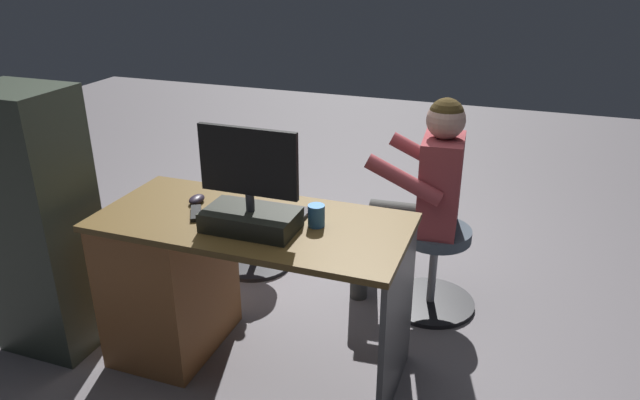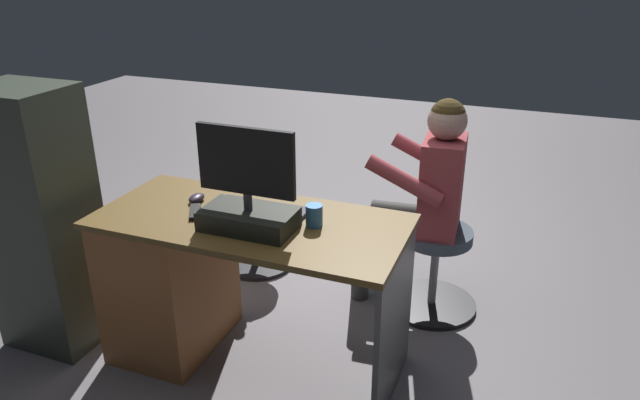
{
  "view_description": "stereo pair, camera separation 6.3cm",
  "coord_description": "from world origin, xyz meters",
  "px_view_note": "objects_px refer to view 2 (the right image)",
  "views": [
    {
      "loc": [
        -1.04,
        2.45,
        1.83
      ],
      "look_at": [
        -0.17,
        0.01,
        0.71
      ],
      "focal_mm": 32.84,
      "sensor_mm": 36.0,
      "label": 1
    },
    {
      "loc": [
        -1.1,
        2.43,
        1.83
      ],
      "look_at": [
        -0.17,
        0.01,
        0.71
      ],
      "focal_mm": 32.84,
      "sensor_mm": 36.0,
      "label": 2
    }
  ],
  "objects_px": {
    "monitor": "(248,201)",
    "computer_mouse": "(197,198)",
    "person": "(424,188)",
    "desk": "(187,274)",
    "visitor_chair": "(435,265)",
    "tv_remote": "(195,212)",
    "teddy_bear": "(254,171)",
    "keyboard": "(261,209)",
    "office_chair_teddy": "(256,223)",
    "cup": "(314,215)"
  },
  "relations": [
    {
      "from": "monitor",
      "to": "cup",
      "type": "relative_size",
      "value": 4.65
    },
    {
      "from": "visitor_chair",
      "to": "person",
      "type": "relative_size",
      "value": 0.42
    },
    {
      "from": "monitor",
      "to": "visitor_chair",
      "type": "xyz_separation_m",
      "value": [
        -0.65,
        -0.85,
        -0.62
      ]
    },
    {
      "from": "desk",
      "to": "tv_remote",
      "type": "height_order",
      "value": "tv_remote"
    },
    {
      "from": "person",
      "to": "cup",
      "type": "bearing_deg",
      "value": 66.79
    },
    {
      "from": "teddy_bear",
      "to": "visitor_chair",
      "type": "xyz_separation_m",
      "value": [
        -1.11,
        0.09,
        -0.36
      ]
    },
    {
      "from": "tv_remote",
      "to": "teddy_bear",
      "type": "relative_size",
      "value": 0.46
    },
    {
      "from": "monitor",
      "to": "tv_remote",
      "type": "bearing_deg",
      "value": -8.06
    },
    {
      "from": "computer_mouse",
      "to": "tv_remote",
      "type": "xyz_separation_m",
      "value": [
        -0.07,
        0.12,
        -0.01
      ]
    },
    {
      "from": "visitor_chair",
      "to": "office_chair_teddy",
      "type": "bearing_deg",
      "value": -4.18
    },
    {
      "from": "computer_mouse",
      "to": "visitor_chair",
      "type": "bearing_deg",
      "value": -145.43
    },
    {
      "from": "cup",
      "to": "visitor_chair",
      "type": "xyz_separation_m",
      "value": [
        -0.41,
        -0.73,
        -0.54
      ]
    },
    {
      "from": "keyboard",
      "to": "tv_remote",
      "type": "xyz_separation_m",
      "value": [
        0.26,
        0.14,
        -0.0
      ]
    },
    {
      "from": "keyboard",
      "to": "cup",
      "type": "relative_size",
      "value": 4.48
    },
    {
      "from": "cup",
      "to": "office_chair_teddy",
      "type": "bearing_deg",
      "value": -48.99
    },
    {
      "from": "monitor",
      "to": "person",
      "type": "relative_size",
      "value": 0.37
    },
    {
      "from": "office_chair_teddy",
      "to": "teddy_bear",
      "type": "distance_m",
      "value": 0.34
    },
    {
      "from": "cup",
      "to": "office_chair_teddy",
      "type": "relative_size",
      "value": 0.2
    },
    {
      "from": "office_chair_teddy",
      "to": "teddy_bear",
      "type": "bearing_deg",
      "value": -90.0
    },
    {
      "from": "desk",
      "to": "monitor",
      "type": "xyz_separation_m",
      "value": [
        -0.39,
        0.08,
        0.47
      ]
    },
    {
      "from": "tv_remote",
      "to": "teddy_bear",
      "type": "height_order",
      "value": "teddy_bear"
    },
    {
      "from": "monitor",
      "to": "tv_remote",
      "type": "xyz_separation_m",
      "value": [
        0.29,
        -0.04,
        -0.11
      ]
    },
    {
      "from": "visitor_chair",
      "to": "computer_mouse",
      "type": "bearing_deg",
      "value": 34.57
    },
    {
      "from": "monitor",
      "to": "teddy_bear",
      "type": "xyz_separation_m",
      "value": [
        0.46,
        -0.94,
        -0.26
      ]
    },
    {
      "from": "desk",
      "to": "tv_remote",
      "type": "distance_m",
      "value": 0.38
    },
    {
      "from": "teddy_bear",
      "to": "visitor_chair",
      "type": "distance_m",
      "value": 1.17
    },
    {
      "from": "desk",
      "to": "keyboard",
      "type": "relative_size",
      "value": 3.24
    },
    {
      "from": "keyboard",
      "to": "office_chair_teddy",
      "type": "height_order",
      "value": "keyboard"
    },
    {
      "from": "person",
      "to": "visitor_chair",
      "type": "bearing_deg",
      "value": 175.82
    },
    {
      "from": "tv_remote",
      "to": "monitor",
      "type": "bearing_deg",
      "value": 141.9
    },
    {
      "from": "person",
      "to": "desk",
      "type": "bearing_deg",
      "value": 39.13
    },
    {
      "from": "desk",
      "to": "visitor_chair",
      "type": "xyz_separation_m",
      "value": [
        -1.04,
        -0.77,
        -0.15
      ]
    },
    {
      "from": "keyboard",
      "to": "teddy_bear",
      "type": "bearing_deg",
      "value": -60.55
    },
    {
      "from": "cup",
      "to": "teddy_bear",
      "type": "height_order",
      "value": "cup"
    },
    {
      "from": "office_chair_teddy",
      "to": "visitor_chair",
      "type": "height_order",
      "value": "same"
    },
    {
      "from": "computer_mouse",
      "to": "tv_remote",
      "type": "bearing_deg",
      "value": 118.87
    },
    {
      "from": "computer_mouse",
      "to": "person",
      "type": "height_order",
      "value": "person"
    },
    {
      "from": "tv_remote",
      "to": "person",
      "type": "distance_m",
      "value": 1.18
    },
    {
      "from": "computer_mouse",
      "to": "keyboard",
      "type": "bearing_deg",
      "value": -176.93
    },
    {
      "from": "visitor_chair",
      "to": "person",
      "type": "height_order",
      "value": "person"
    },
    {
      "from": "monitor",
      "to": "computer_mouse",
      "type": "height_order",
      "value": "monitor"
    },
    {
      "from": "office_chair_teddy",
      "to": "person",
      "type": "distance_m",
      "value": 1.11
    },
    {
      "from": "monitor",
      "to": "office_chair_teddy",
      "type": "xyz_separation_m",
      "value": [
        0.46,
        -0.93,
        -0.6
      ]
    },
    {
      "from": "monitor",
      "to": "person",
      "type": "height_order",
      "value": "monitor"
    },
    {
      "from": "monitor",
      "to": "computer_mouse",
      "type": "distance_m",
      "value": 0.4
    },
    {
      "from": "tv_remote",
      "to": "desk",
      "type": "bearing_deg",
      "value": -52.18
    },
    {
      "from": "desk",
      "to": "visitor_chair",
      "type": "distance_m",
      "value": 1.3
    },
    {
      "from": "visitor_chair",
      "to": "keyboard",
      "type": "bearing_deg",
      "value": 44.7
    },
    {
      "from": "office_chair_teddy",
      "to": "person",
      "type": "bearing_deg",
      "value": 175.82
    },
    {
      "from": "visitor_chair",
      "to": "cup",
      "type": "bearing_deg",
      "value": 60.96
    }
  ]
}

